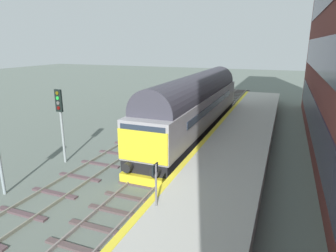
# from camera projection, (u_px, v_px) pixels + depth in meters

# --- Properties ---
(ground_plane) EXTENTS (140.00, 140.00, 0.00)m
(ground_plane) POSITION_uv_depth(u_px,v_px,m) (173.00, 156.00, 18.53)
(ground_plane) COLOR #5A655D
(ground_plane) RESTS_ON ground
(track_main) EXTENTS (2.50, 60.00, 0.15)m
(track_main) POSITION_uv_depth(u_px,v_px,m) (173.00, 156.00, 18.51)
(track_main) COLOR slate
(track_main) RESTS_ON ground
(track_adjacent_west) EXTENTS (2.50, 60.00, 0.15)m
(track_adjacent_west) POSITION_uv_depth(u_px,v_px,m) (124.00, 149.00, 19.74)
(track_adjacent_west) COLOR slate
(track_adjacent_west) RESTS_ON ground
(station_platform) EXTENTS (4.00, 44.00, 1.01)m
(station_platform) POSITION_uv_depth(u_px,v_px,m) (231.00, 157.00, 17.12)
(station_platform) COLOR #B0B2AA
(station_platform) RESTS_ON ground
(diesel_locomotive) EXTENTS (2.74, 18.39, 4.68)m
(diesel_locomotive) POSITION_uv_depth(u_px,v_px,m) (196.00, 104.00, 22.17)
(diesel_locomotive) COLOR black
(diesel_locomotive) RESTS_ON ground
(signal_post_far) EXTENTS (0.44, 0.22, 4.36)m
(signal_post_far) POSITION_uv_depth(u_px,v_px,m) (61.00, 116.00, 16.86)
(signal_post_far) COLOR gray
(signal_post_far) RESTS_ON ground
(platform_number_sign) EXTENTS (0.10, 0.44, 1.64)m
(platform_number_sign) POSITION_uv_depth(u_px,v_px,m) (156.00, 178.00, 10.69)
(platform_number_sign) COLOR slate
(platform_number_sign) RESTS_ON station_platform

